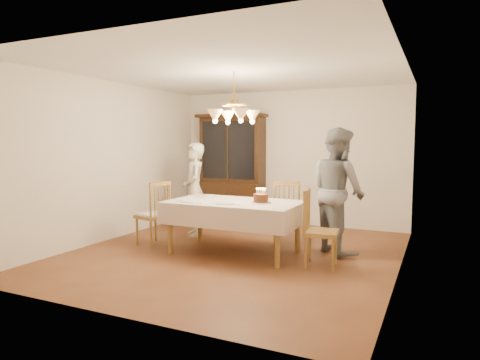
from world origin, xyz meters
The scene contains 14 objects.
ground centered at (0.00, 0.00, 0.00)m, with size 5.00×5.00×0.00m, color #5C301A.
room_shell centered at (0.00, 0.00, 1.58)m, with size 5.00×5.00×5.00m.
dining_table centered at (0.00, 0.00, 0.68)m, with size 1.90×1.10×0.76m.
china_hutch centered at (-1.14, 2.25, 1.04)m, with size 1.38×0.54×2.16m.
chair_far_side centered at (0.48, 0.93, 0.44)m, with size 0.54×0.53×1.00m.
chair_left_end centered at (-1.37, -0.08, 0.45)m, with size 0.52×0.53×1.00m.
chair_right_end centered at (1.30, -0.16, 0.44)m, with size 0.47×0.49×1.00m.
elderly_woman centered at (-1.13, 0.77, 0.80)m, with size 0.58×0.38×1.60m, color beige.
adult_in_grey centered at (1.34, 0.68, 0.91)m, with size 0.88×0.69×1.82m, color slate.
birthday_cake centered at (0.42, 0.00, 0.82)m, with size 0.30×0.30×0.21m.
place_setting_near_left centered at (-0.53, -0.32, 0.77)m, with size 0.42×0.27×0.02m.
place_setting_near_right centered at (0.01, -0.29, 0.77)m, with size 0.42×0.27×0.02m.
place_setting_far_left centered at (-0.63, 0.35, 0.77)m, with size 0.42×0.27×0.02m.
chandelier centered at (0.00, 0.00, 1.98)m, with size 0.62×0.62×0.73m.
Camera 1 is at (2.66, -5.48, 1.61)m, focal length 32.00 mm.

